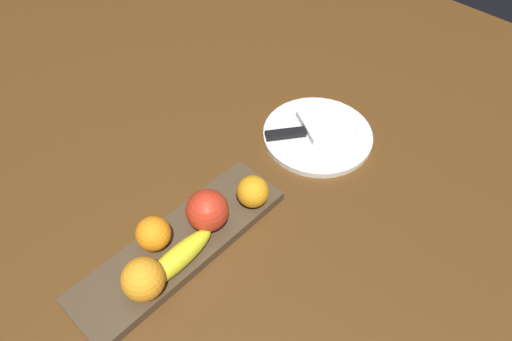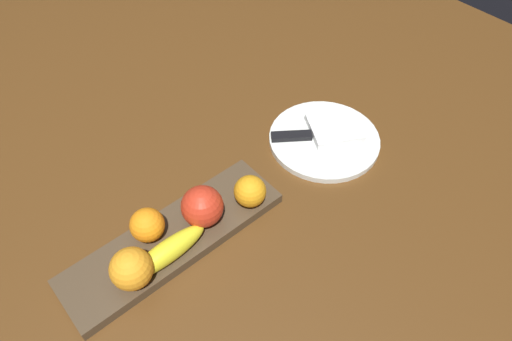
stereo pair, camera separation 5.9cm
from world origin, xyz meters
name	(u,v)px [view 1 (the left image)]	position (x,y,z in m)	size (l,w,h in m)	color
ground_plane	(161,252)	(0.00, 0.00, 0.00)	(2.40, 2.40, 0.00)	#543214
fruit_tray	(180,245)	(0.03, -0.02, 0.01)	(0.43, 0.13, 0.02)	#4C3B28
apple	(207,210)	(0.10, -0.03, 0.06)	(0.08, 0.08, 0.08)	red
banana	(177,259)	(0.00, -0.05, 0.04)	(0.16, 0.04, 0.04)	yellow
orange_near_apple	(253,192)	(0.19, -0.05, 0.05)	(0.06, 0.06, 0.06)	orange
orange_near_banana	(143,279)	(-0.07, -0.05, 0.06)	(0.07, 0.07, 0.07)	orange
orange_center	(152,235)	(0.00, 0.01, 0.05)	(0.06, 0.06, 0.06)	orange
dinner_plate	(318,135)	(0.43, -0.02, 0.01)	(0.25, 0.25, 0.01)	white
folded_napkin	(327,123)	(0.46, -0.02, 0.02)	(0.11, 0.10, 0.02)	white
knife	(292,133)	(0.39, 0.02, 0.02)	(0.16, 0.12, 0.01)	silver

